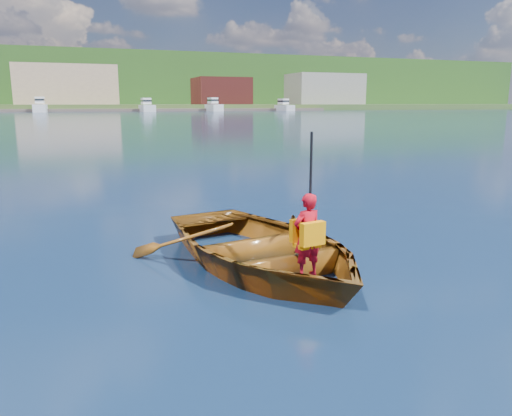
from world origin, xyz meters
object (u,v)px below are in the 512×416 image
rowboat (261,247)px  child_paddler (307,235)px  dock (70,110)px  marina_yachts (50,107)px

rowboat → child_paddler: (0.31, -0.86, 0.37)m
rowboat → dock: dock is taller
marina_yachts → dock: bearing=44.1°
dock → marina_yachts: marina_yachts is taller
rowboat → dock: 147.70m
rowboat → dock: size_ratio=0.03×
child_paddler → dock: 148.56m
child_paddler → dock: child_paddler is taller
child_paddler → marina_yachts: 144.07m
rowboat → dock: (-3.64, 147.65, 0.11)m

